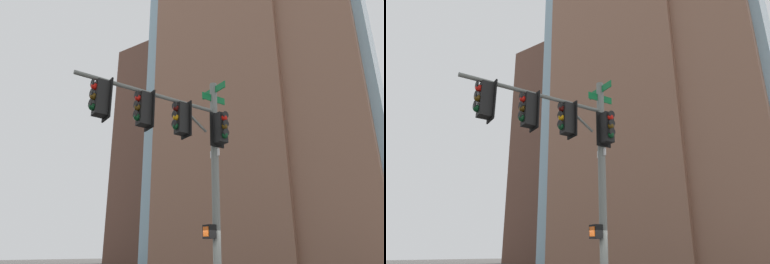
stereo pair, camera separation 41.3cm
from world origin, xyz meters
TOP-DOWN VIEW (x-y plane):
  - signal_pole_assembly at (0.43, 1.11)m, footprint 2.44×4.82m
  - building_brick_nearside at (7.77, -31.05)m, footprint 21.76×15.02m
  - building_brick_midblock at (13.20, -31.11)m, footprint 17.09×16.54m
  - building_glass_tower at (11.14, -38.12)m, footprint 30.46×23.35m
  - building_brick_farside at (37.69, -47.81)m, footprint 19.43×15.57m

SIDE VIEW (x-z plane):
  - signal_pole_assembly at x=0.43m, z-range 1.30..8.71m
  - building_brick_farside at x=37.69m, z-range 0.00..46.74m
  - building_brick_midblock at x=13.20m, z-range 0.00..49.60m
  - building_brick_nearside at x=7.77m, z-range 0.00..59.40m
  - building_glass_tower at x=11.14m, z-range 0.00..72.30m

